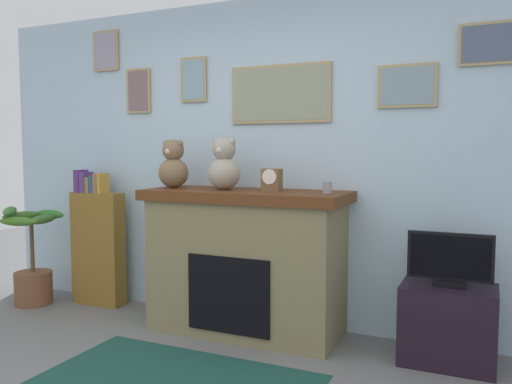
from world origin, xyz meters
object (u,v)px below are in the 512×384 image
(teddy_bear_grey, at_px, (224,166))
(television, at_px, (450,261))
(potted_plant, at_px, (32,265))
(candle_jar, at_px, (327,188))
(mantel_clock, at_px, (272,180))
(fireplace, at_px, (246,261))
(tv_stand, at_px, (448,325))
(bookshelf, at_px, (98,244))
(teddy_bear_brown, at_px, (173,166))

(teddy_bear_grey, bearing_deg, television, 0.42)
(potted_plant, relative_size, candle_jar, 10.69)
(potted_plant, height_order, candle_jar, candle_jar)
(mantel_clock, relative_size, teddy_bear_grey, 0.42)
(fireplace, distance_m, television, 1.47)
(mantel_clock, height_order, teddy_bear_grey, teddy_bear_grey)
(tv_stand, xyz_separation_m, mantel_clock, (-1.24, -0.01, 0.92))
(bookshelf, distance_m, teddy_bear_brown, 1.15)
(potted_plant, height_order, mantel_clock, mantel_clock)
(bookshelf, relative_size, teddy_bear_grey, 3.03)
(bookshelf, distance_m, candle_jar, 2.25)
(tv_stand, bearing_deg, candle_jar, -179.11)
(tv_stand, height_order, teddy_bear_brown, teddy_bear_brown)
(fireplace, height_order, television, fireplace)
(mantel_clock, bearing_deg, potted_plant, -176.77)
(potted_plant, distance_m, candle_jar, 2.83)
(bookshelf, height_order, television, bookshelf)
(fireplace, bearing_deg, mantel_clock, -4.98)
(tv_stand, height_order, mantel_clock, mantel_clock)
(television, bearing_deg, potted_plant, -177.69)
(potted_plant, xyz_separation_m, mantel_clock, (2.30, 0.13, 0.83))
(television, distance_m, candle_jar, 0.94)
(potted_plant, relative_size, teddy_bear_brown, 2.30)
(television, height_order, mantel_clock, mantel_clock)
(bookshelf, bearing_deg, television, -1.94)
(tv_stand, bearing_deg, potted_plant, -177.67)
(television, bearing_deg, mantel_clock, -179.40)
(fireplace, height_order, potted_plant, fireplace)
(candle_jar, height_order, teddy_bear_grey, teddy_bear_grey)
(mantel_clock, bearing_deg, fireplace, 175.02)
(bookshelf, height_order, mantel_clock, mantel_clock)
(bookshelf, xyz_separation_m, candle_jar, (2.17, -0.11, 0.58))
(tv_stand, relative_size, teddy_bear_brown, 1.53)
(television, bearing_deg, bookshelf, 178.06)
(potted_plant, bearing_deg, mantel_clock, 3.23)
(fireplace, xyz_separation_m, teddy_bear_grey, (-0.17, -0.02, 0.72))
(television, height_order, teddy_bear_brown, teddy_bear_brown)
(candle_jar, bearing_deg, tv_stand, 0.89)
(tv_stand, xyz_separation_m, television, (0.00, -0.00, 0.42))
(candle_jar, bearing_deg, mantel_clock, -179.78)
(bookshelf, bearing_deg, potted_plant, -156.04)
(fireplace, relative_size, bookshelf, 1.28)
(bookshelf, relative_size, tv_stand, 2.05)
(bookshelf, distance_m, teddy_bear_grey, 1.54)
(fireplace, distance_m, candle_jar, 0.87)
(bookshelf, height_order, teddy_bear_brown, teddy_bear_brown)
(television, relative_size, mantel_clock, 3.18)
(television, height_order, candle_jar, candle_jar)
(fireplace, distance_m, bookshelf, 1.53)
(television, xyz_separation_m, mantel_clock, (-1.24, -0.01, 0.50))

